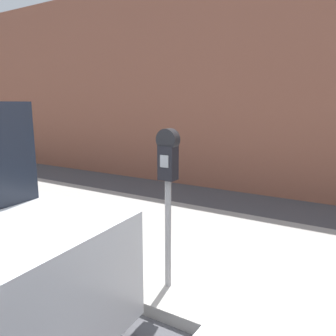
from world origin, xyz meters
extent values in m
cube|color=#9E9B96|center=(0.00, 2.20, 0.06)|extent=(24.00, 2.80, 0.12)
cube|color=#935642|center=(0.00, 5.41, 2.30)|extent=(24.00, 0.30, 4.59)
cylinder|color=gray|center=(0.12, 1.17, 0.65)|extent=(0.06, 0.06, 1.06)
cube|color=black|center=(0.12, 1.17, 1.33)|extent=(0.15, 0.12, 0.31)
cube|color=gray|center=(0.12, 1.10, 1.36)|extent=(0.08, 0.01, 0.11)
cylinder|color=black|center=(0.12, 1.17, 1.54)|extent=(0.20, 0.10, 0.20)
cylinder|color=black|center=(-0.69, 0.40, 0.33)|extent=(0.66, 0.25, 0.65)
camera|label=1|loc=(1.61, -1.33, 1.86)|focal=35.00mm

